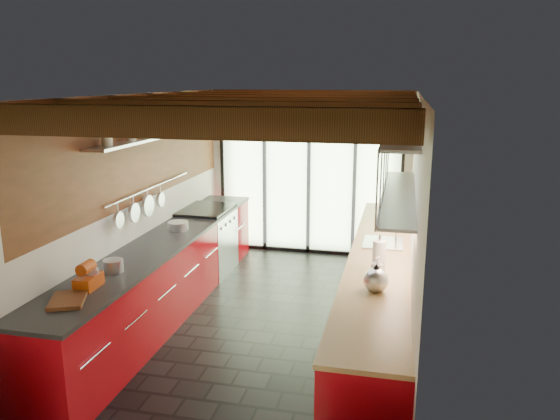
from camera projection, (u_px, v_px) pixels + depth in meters
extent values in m
plane|color=black|center=(268.00, 321.00, 6.40)|extent=(5.50, 5.50, 0.00)
plane|color=silver|center=(309.00, 173.00, 8.71)|extent=(3.20, 0.00, 3.20)
plane|color=silver|center=(163.00, 314.00, 3.49)|extent=(3.20, 0.00, 3.20)
plane|color=silver|center=(136.00, 206.00, 6.44)|extent=(0.00, 5.50, 5.50)
plane|color=silver|center=(414.00, 222.00, 5.75)|extent=(0.00, 5.50, 5.50)
plane|color=#472814|center=(267.00, 95.00, 5.79)|extent=(5.50, 5.50, 0.00)
cube|color=#593316|center=(185.00, 122.00, 3.69)|extent=(3.14, 0.14, 0.22)
cube|color=#593316|center=(227.00, 114.00, 4.54)|extent=(3.14, 0.14, 0.22)
cube|color=#593316|center=(256.00, 109.00, 5.40)|extent=(3.14, 0.14, 0.22)
cube|color=#593316|center=(276.00, 105.00, 6.25)|extent=(3.14, 0.14, 0.22)
cube|color=#593316|center=(292.00, 101.00, 7.10)|extent=(3.14, 0.14, 0.22)
cube|color=#593316|center=(305.00, 99.00, 7.95)|extent=(3.14, 0.14, 0.22)
cube|color=brown|center=(310.00, 107.00, 8.42)|extent=(3.14, 0.06, 0.50)
plane|color=brown|center=(143.00, 147.00, 6.47)|extent=(0.00, 4.90, 4.90)
plane|color=#C6EAAD|center=(309.00, 187.00, 8.74)|extent=(2.90, 0.00, 2.90)
cube|color=black|center=(223.00, 184.00, 9.04)|extent=(0.05, 0.04, 2.15)
cube|color=black|center=(401.00, 191.00, 8.42)|extent=(0.05, 0.04, 2.15)
cube|color=black|center=(309.00, 188.00, 8.70)|extent=(0.06, 0.05, 2.15)
cube|color=black|center=(309.00, 120.00, 8.45)|extent=(2.90, 0.05, 0.06)
cylinder|color=red|center=(309.00, 107.00, 8.38)|extent=(0.34, 0.04, 0.34)
cylinder|color=beige|center=(309.00, 107.00, 8.36)|extent=(0.28, 0.02, 0.28)
cube|color=#A80810|center=(165.00, 277.00, 6.57)|extent=(0.65, 5.00, 0.88)
cube|color=black|center=(163.00, 241.00, 6.47)|extent=(0.68, 5.00, 0.04)
cube|color=silver|center=(207.00, 243.00, 7.95)|extent=(0.66, 0.90, 0.90)
cube|color=black|center=(206.00, 210.00, 7.83)|extent=(0.65, 0.90, 0.06)
cube|color=#A80810|center=(380.00, 295.00, 6.02)|extent=(0.65, 5.00, 0.88)
cube|color=tan|center=(381.00, 256.00, 5.92)|extent=(0.68, 5.00, 0.04)
cube|color=white|center=(353.00, 280.00, 6.47)|extent=(0.02, 0.60, 0.84)
cube|color=silver|center=(383.00, 243.00, 6.29)|extent=(0.45, 0.52, 0.02)
cylinder|color=silver|center=(397.00, 229.00, 6.22)|extent=(0.02, 0.02, 0.34)
torus|color=silver|center=(392.00, 214.00, 6.19)|extent=(0.14, 0.02, 0.14)
plane|color=silver|center=(385.00, 165.00, 5.98)|extent=(0.00, 3.00, 3.00)
cube|color=#9EA0A5|center=(399.00, 195.00, 6.02)|extent=(0.34, 3.00, 0.03)
cube|color=#9EA0A5|center=(402.00, 134.00, 5.87)|extent=(0.34, 3.00, 0.03)
cylinder|color=silver|center=(151.00, 188.00, 6.67)|extent=(0.02, 2.20, 0.02)
cube|color=silver|center=(152.00, 137.00, 6.41)|extent=(0.28, 2.60, 0.03)
cylinder|color=silver|center=(118.00, 220.00, 5.86)|extent=(0.04, 0.18, 0.18)
cylinder|color=silver|center=(134.00, 213.00, 6.19)|extent=(0.04, 0.22, 0.22)
cylinder|color=silver|center=(148.00, 206.00, 6.52)|extent=(0.04, 0.26, 0.26)
cylinder|color=silver|center=(160.00, 200.00, 6.85)|extent=(0.04, 0.18, 0.18)
cube|color=#B43E0E|center=(89.00, 282.00, 4.93)|extent=(0.17, 0.29, 0.12)
cylinder|color=#B43E0E|center=(86.00, 268.00, 4.88)|extent=(0.12, 0.19, 0.11)
cylinder|color=silver|center=(91.00, 276.00, 4.97)|extent=(0.15, 0.15, 0.12)
cylinder|color=silver|center=(113.00, 266.00, 5.35)|extent=(0.22, 0.22, 0.12)
cylinder|color=silver|center=(178.00, 226.00, 6.86)|extent=(0.33, 0.33, 0.10)
cube|color=brown|center=(68.00, 300.00, 4.64)|extent=(0.41, 0.46, 0.03)
sphere|color=silver|center=(376.00, 279.00, 4.85)|extent=(0.27, 0.27, 0.22)
cone|color=black|center=(377.00, 266.00, 4.82)|extent=(0.10, 0.10, 0.06)
cylinder|color=silver|center=(377.00, 273.00, 4.97)|extent=(0.04, 0.09, 0.05)
cylinder|color=white|center=(379.00, 256.00, 5.36)|extent=(0.15, 0.15, 0.30)
cylinder|color=silver|center=(380.00, 238.00, 5.32)|extent=(0.03, 0.03, 0.06)
imported|color=silver|center=(378.00, 267.00, 5.16)|extent=(0.13, 0.13, 0.21)
imported|color=silver|center=(386.00, 218.00, 7.33)|extent=(0.24, 0.24, 0.05)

